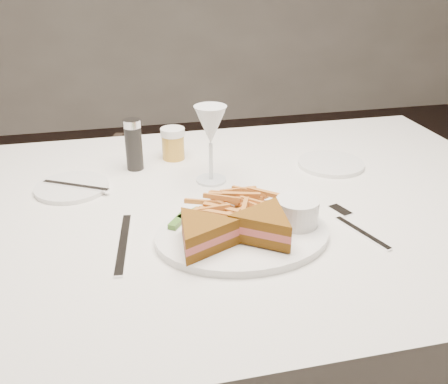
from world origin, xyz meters
TOP-DOWN VIEW (x-y plane):
  - ground at (0.00, 0.00)m, footprint 5.00×5.00m
  - table at (-0.28, -0.34)m, footprint 1.41×0.94m
  - chair_far at (-0.29, 0.50)m, footprint 0.72×0.69m
  - table_setting at (-0.27, -0.40)m, footprint 0.77×0.64m

SIDE VIEW (x-z plane):
  - ground at x=0.00m, z-range 0.00..0.00m
  - chair_far at x=-0.29m, z-range 0.00..0.59m
  - table at x=-0.28m, z-range 0.00..0.75m
  - table_setting at x=-0.27m, z-range 0.70..0.88m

